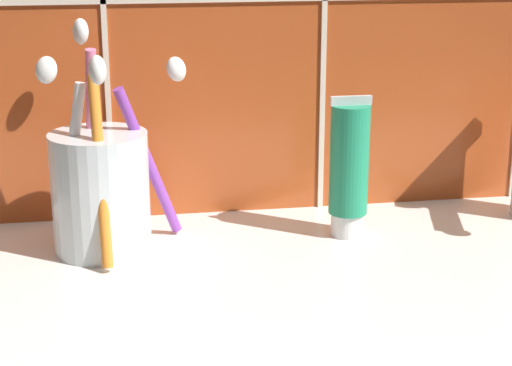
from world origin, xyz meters
TOP-DOWN VIEW (x-y plane):
  - sink_counter at (0.00, 0.00)cm, footprint 79.22×36.67cm
  - toothbrush_cup at (-18.72, 9.88)cm, footprint 12.82×11.61cm
  - toothpaste_tube at (2.55, 9.86)cm, footprint 3.58×3.41cm

SIDE VIEW (x-z plane):
  - sink_counter at x=0.00cm, z-range 0.00..2.00cm
  - toothbrush_cup at x=-18.72cm, z-range -2.04..17.12cm
  - toothpaste_tube at x=2.55cm, z-range 1.90..14.44cm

